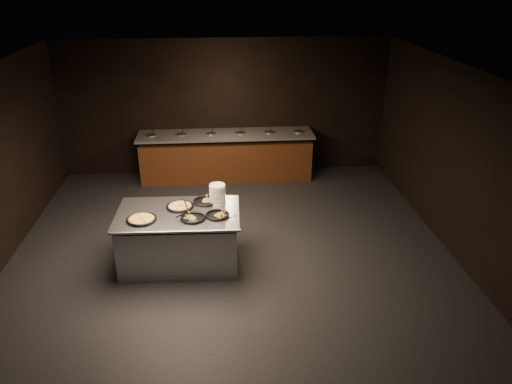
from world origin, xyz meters
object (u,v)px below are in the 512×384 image
Objects in this scene: serving_counter at (180,239)px; pan_cheese_whole at (180,206)px; pan_veggie_whole at (142,219)px; plate_stack at (217,194)px.

pan_cheese_whole is at bearing 83.66° from serving_counter.
serving_counter is 4.25× the size of pan_veggie_whole.
pan_cheese_whole is at bearing -169.86° from plate_stack.
serving_counter is at bearing 23.21° from pan_veggie_whole.
plate_stack is 0.71× the size of pan_veggie_whole.
pan_veggie_whole is at bearing -156.20° from plate_stack.
serving_counter is 0.89m from plate_stack.
plate_stack is at bearing 26.13° from serving_counter.
serving_counter is 0.72m from pan_veggie_whole.
pan_veggie_whole is at bearing -144.03° from pan_cheese_whole.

